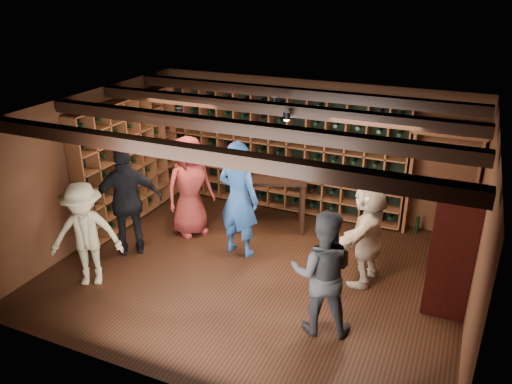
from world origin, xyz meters
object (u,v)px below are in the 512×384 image
at_px(display_cabinet, 452,253).
at_px(tasting_table, 269,183).
at_px(guest_beige, 368,231).
at_px(guest_khaki, 85,235).
at_px(guest_woman_black, 128,202).
at_px(guest_red_floral, 190,186).
at_px(man_blue_shirt, 238,199).
at_px(man_grey_suit, 322,273).

xyz_separation_m(display_cabinet, tasting_table, (-3.11, 1.27, -0.01)).
bearing_deg(guest_beige, guest_khaki, -56.72).
bearing_deg(display_cabinet, guest_beige, 167.95).
bearing_deg(guest_khaki, tasting_table, 28.70).
bearing_deg(guest_khaki, guest_beige, -4.41).
bearing_deg(guest_khaki, guest_woman_black, 59.61).
xyz_separation_m(guest_red_floral, guest_beige, (3.12, -0.29, -0.07)).
bearing_deg(guest_woman_black, display_cabinet, 146.91).
bearing_deg(tasting_table, guest_khaki, -143.87).
height_order(man_blue_shirt, tasting_table, man_blue_shirt).
bearing_deg(man_blue_shirt, guest_woman_black, 30.41).
relative_size(guest_woman_black, guest_khaki, 1.15).
xyz_separation_m(man_blue_shirt, guest_beige, (2.05, 0.00, -0.14)).
relative_size(display_cabinet, guest_woman_black, 0.96).
bearing_deg(guest_khaki, guest_red_floral, 45.34).
height_order(guest_red_floral, tasting_table, guest_red_floral).
height_order(man_blue_shirt, guest_beige, man_blue_shirt).
xyz_separation_m(man_blue_shirt, guest_red_floral, (-1.07, 0.30, -0.07)).
bearing_deg(man_blue_shirt, man_grey_suit, 149.75).
relative_size(display_cabinet, guest_red_floral, 0.99).
height_order(guest_red_floral, guest_woman_black, guest_woman_black).
relative_size(guest_red_floral, guest_beige, 1.09).
distance_m(guest_woman_black, guest_beige, 3.72).
bearing_deg(display_cabinet, man_grey_suit, -142.41).
xyz_separation_m(man_grey_suit, guest_woman_black, (-3.38, 0.63, 0.08)).
bearing_deg(man_grey_suit, guest_woman_black, -25.78).
bearing_deg(guest_beige, tasting_table, -108.87).
relative_size(man_grey_suit, tasting_table, 1.15).
bearing_deg(tasting_table, guest_woman_black, -155.77).
distance_m(man_blue_shirt, man_grey_suit, 2.23).
distance_m(man_grey_suit, guest_red_floral, 3.28).
xyz_separation_m(display_cabinet, man_blue_shirt, (-3.20, 0.24, 0.10)).
distance_m(man_blue_shirt, guest_khaki, 2.34).
height_order(man_blue_shirt, guest_red_floral, man_blue_shirt).
distance_m(man_grey_suit, guest_beige, 1.37).
xyz_separation_m(guest_red_floral, guest_woman_black, (-0.53, -1.00, 0.03)).
relative_size(guest_khaki, tasting_table, 1.10).
xyz_separation_m(display_cabinet, guest_beige, (-1.15, 0.25, -0.04)).
relative_size(man_grey_suit, guest_khaki, 1.05).
xyz_separation_m(display_cabinet, guest_khaki, (-4.82, -1.43, -0.06)).
relative_size(man_blue_shirt, tasting_table, 1.33).
bearing_deg(guest_red_floral, man_grey_suit, -88.72).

